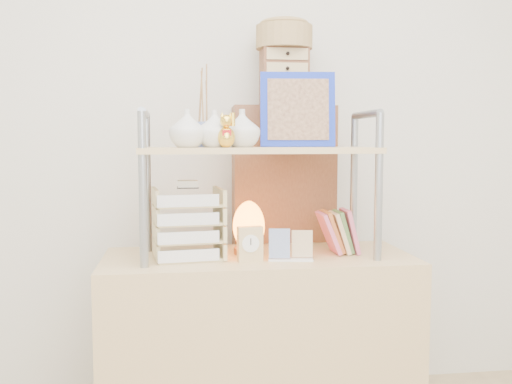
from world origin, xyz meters
The scene contains 9 objects.
desk centered at (0.00, 1.20, 0.38)m, with size 1.20×0.50×0.75m, color tan.
cabinet centered at (0.16, 1.57, 0.68)m, with size 0.45×0.24×1.35m, color brown.
hutch centered at (-0.03, 1.21, 1.17)m, with size 0.90×0.34×0.72m.
letter_tray centered at (-0.27, 1.19, 0.87)m, with size 0.27×0.26×0.30m.
salt_lamp centered at (-0.03, 1.24, 0.86)m, with size 0.14×0.13×0.21m.
desk_clock centered at (-0.05, 1.10, 0.82)m, with size 0.10×0.05×0.13m.
postcard_stand centered at (0.11, 1.10, 0.78)m, with size 0.17×0.07×0.12m.
drawer_chest centered at (0.16, 1.55, 1.48)m, with size 0.20×0.16×0.25m.
woven_basket centered at (0.16, 1.55, 1.65)m, with size 0.25×0.25×0.10m, color olive.
Camera 1 is at (-0.31, -0.97, 1.20)m, focal length 40.00 mm.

